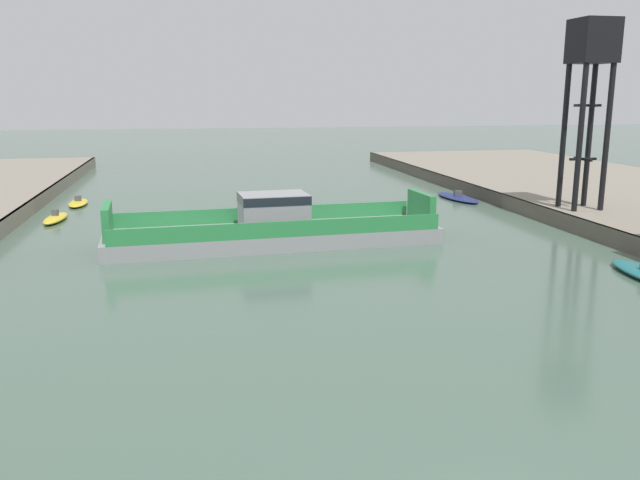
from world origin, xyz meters
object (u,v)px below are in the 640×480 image
moored_boat_near_left (78,203)px  crane_tower (591,63)px  chain_ferry (274,229)px  moored_boat_far_left (458,197)px  moored_boat_mid_right (55,218)px

moored_boat_near_left → crane_tower: crane_tower is taller
chain_ferry → crane_tower: 28.32m
moored_boat_far_left → crane_tower: size_ratio=0.50×
moored_boat_mid_right → moored_boat_far_left: moored_boat_mid_right is taller
moored_boat_near_left → moored_boat_far_left: 37.76m
crane_tower → moored_boat_mid_right: bearing=167.1°
moored_boat_mid_right → moored_boat_far_left: (38.13, 4.46, -0.06)m
chain_ferry → moored_boat_mid_right: chain_ferry is taller
moored_boat_far_left → moored_boat_near_left: bearing=174.1°
chain_ferry → moored_boat_near_left: (-16.50, 20.50, -0.87)m
chain_ferry → moored_boat_near_left: chain_ferry is taller
moored_boat_near_left → crane_tower: size_ratio=0.33×
moored_boat_far_left → crane_tower: 19.58m
moored_boat_near_left → crane_tower: 47.56m
chain_ferry → moored_boat_far_left: (21.06, 16.63, -0.89)m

